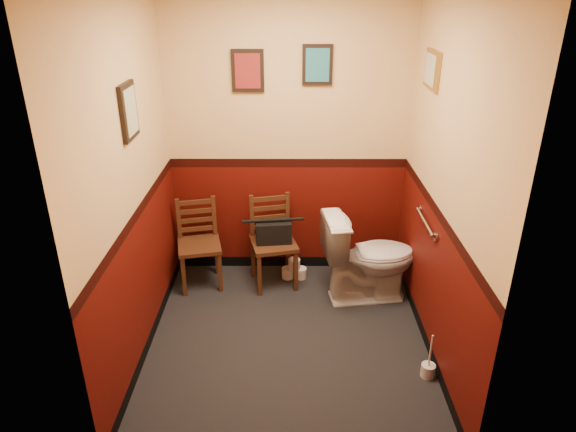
# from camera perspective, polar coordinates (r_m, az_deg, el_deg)

# --- Properties ---
(floor) EXTENTS (2.20, 2.40, 0.00)m
(floor) POSITION_cam_1_polar(r_m,az_deg,el_deg) (4.28, -0.01, -13.70)
(floor) COLOR black
(floor) RESTS_ON ground
(wall_back) EXTENTS (2.20, 0.00, 2.70)m
(wall_back) POSITION_cam_1_polar(r_m,az_deg,el_deg) (4.74, 0.03, 8.68)
(wall_back) COLOR #470B06
(wall_back) RESTS_ON ground
(wall_front) EXTENTS (2.20, 0.00, 2.70)m
(wall_front) POSITION_cam_1_polar(r_m,az_deg,el_deg) (2.52, -0.09, -6.56)
(wall_front) COLOR #470B06
(wall_front) RESTS_ON ground
(wall_left) EXTENTS (0.00, 2.40, 2.70)m
(wall_left) POSITION_cam_1_polar(r_m,az_deg,el_deg) (3.76, -17.03, 3.27)
(wall_left) COLOR #470B06
(wall_left) RESTS_ON ground
(wall_right) EXTENTS (0.00, 2.40, 2.70)m
(wall_right) POSITION_cam_1_polar(r_m,az_deg,el_deg) (3.76, 17.03, 3.24)
(wall_right) COLOR #470B06
(wall_right) RESTS_ON ground
(grab_bar) EXTENTS (0.05, 0.56, 0.06)m
(grab_bar) POSITION_cam_1_polar(r_m,az_deg,el_deg) (4.12, 15.03, -0.65)
(grab_bar) COLOR silver
(grab_bar) RESTS_ON wall_right
(framed_print_back_a) EXTENTS (0.28, 0.04, 0.36)m
(framed_print_back_a) POSITION_cam_1_polar(r_m,az_deg,el_deg) (4.60, -4.50, 15.79)
(framed_print_back_a) COLOR black
(framed_print_back_a) RESTS_ON wall_back
(framed_print_back_b) EXTENTS (0.26, 0.04, 0.34)m
(framed_print_back_b) POSITION_cam_1_polar(r_m,az_deg,el_deg) (4.59, 3.29, 16.43)
(framed_print_back_b) COLOR black
(framed_print_back_b) RESTS_ON wall_back
(framed_print_left) EXTENTS (0.04, 0.30, 0.38)m
(framed_print_left) POSITION_cam_1_polar(r_m,az_deg,el_deg) (3.71, -17.26, 11.05)
(framed_print_left) COLOR black
(framed_print_left) RESTS_ON wall_left
(framed_print_right) EXTENTS (0.04, 0.34, 0.28)m
(framed_print_right) POSITION_cam_1_polar(r_m,az_deg,el_deg) (4.14, 15.71, 15.40)
(framed_print_right) COLOR olive
(framed_print_right) RESTS_ON wall_right
(toilet) EXTENTS (0.89, 0.58, 0.82)m
(toilet) POSITION_cam_1_polar(r_m,az_deg,el_deg) (4.64, 8.96, -4.59)
(toilet) COLOR white
(toilet) RESTS_ON floor
(toilet_brush) EXTENTS (0.10, 0.10, 0.37)m
(toilet_brush) POSITION_cam_1_polar(r_m,az_deg,el_deg) (4.06, 15.29, -16.14)
(toilet_brush) COLOR silver
(toilet_brush) RESTS_ON floor
(chair_left) EXTENTS (0.46, 0.46, 0.83)m
(chair_left) POSITION_cam_1_polar(r_m,az_deg,el_deg) (4.88, -9.86, -3.04)
(chair_left) COLOR #4E2A17
(chair_left) RESTS_ON floor
(chair_right) EXTENTS (0.48, 0.48, 0.86)m
(chair_right) POSITION_cam_1_polar(r_m,az_deg,el_deg) (4.82, -1.70, -2.85)
(chair_right) COLOR #4E2A17
(chair_right) RESTS_ON floor
(handbag) EXTENTS (0.34, 0.20, 0.24)m
(handbag) POSITION_cam_1_polar(r_m,az_deg,el_deg) (4.73, -1.63, -1.76)
(handbag) COLOR black
(handbag) RESTS_ON chair_right
(tp_stack) EXTENTS (0.24, 0.13, 0.21)m
(tp_stack) POSITION_cam_1_polar(r_m,az_deg,el_deg) (5.03, 0.69, -6.02)
(tp_stack) COLOR silver
(tp_stack) RESTS_ON floor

